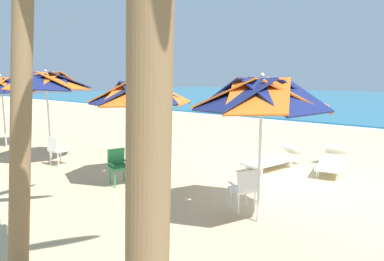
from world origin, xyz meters
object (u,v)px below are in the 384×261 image
Objects in this scene: plastic_chair_0 at (244,188)px; sun_lounger_1 at (274,159)px; plastic_chair_1 at (118,164)px; plastic_chair_2 at (57,149)px; beach_umbrella_0 at (262,95)px; sun_lounger_0 at (332,161)px; palm_tree_4 at (17,16)px; beach_umbrella_2 at (46,82)px; beach_umbrella_3 at (1,86)px; beach_umbrella_1 at (140,93)px.

plastic_chair_0 is 3.45m from sun_lounger_1.
plastic_chair_1 and plastic_chair_2 have the same top height.
beach_umbrella_0 reaches higher than sun_lounger_0.
plastic_chair_1 is 0.17× the size of palm_tree_4.
sun_lounger_1 is at bearing -150.56° from sun_lounger_0.
beach_umbrella_2 is 6.15m from palm_tree_4.
plastic_chair_2 is 7.86m from sun_lounger_0.
plastic_chair_0 reaches higher than sun_lounger_1.
plastic_chair_2 is 0.17× the size of palm_tree_4.
beach_umbrella_2 reaches higher than beach_umbrella_3.
beach_umbrella_0 is at bearing -68.95° from sun_lounger_1.
sun_lounger_1 is (-1.37, 3.55, -2.03)m from beach_umbrella_0.
beach_umbrella_1 is 2.98× the size of plastic_chair_1.
sun_lounger_1 is at bearing 58.75° from beach_umbrella_1.
palm_tree_4 reaches higher than beach_umbrella_2.
plastic_chair_2 reaches higher than sun_lounger_0.
beach_umbrella_1 is 3.62m from plastic_chair_2.
beach_umbrella_3 reaches higher than sun_lounger_1.
beach_umbrella_0 reaches higher than beach_umbrella_1.
beach_umbrella_0 is at bearing -89.98° from sun_lounger_0.
beach_umbrella_2 is (-6.60, -0.21, 1.93)m from plastic_chair_0.
beach_umbrella_2 is (-3.69, -0.26, 0.22)m from beach_umbrella_1.
beach_umbrella_0 is 3.36m from beach_umbrella_1.
plastic_chair_1 is 0.31× the size of beach_umbrella_2.
beach_umbrella_3 is at bearing 175.72° from plastic_chair_2.
beach_umbrella_1 is at bearing 112.43° from palm_tree_4.
sun_lounger_0 is (6.51, 4.39, -0.22)m from plastic_chair_2.
beach_umbrella_3 is 1.19× the size of sun_lounger_0.
plastic_chair_1 is 3.83m from beach_umbrella_2.
beach_umbrella_0 is 3.10× the size of plastic_chair_0.
plastic_chair_0 is at bearing -0.97° from beach_umbrella_1.
sun_lounger_1 is at bearing 57.20° from plastic_chair_1.
beach_umbrella_2 reaches higher than plastic_chair_2.
plastic_chair_2 is (-6.51, -0.07, -1.81)m from beach_umbrella_0.
sun_lounger_0 is at bearing 90.02° from beach_umbrella_0.
beach_umbrella_3 is (-10.44, 0.23, -0.06)m from beach_umbrella_0.
beach_umbrella_2 is (-7.03, 0.03, 0.12)m from beach_umbrella_0.
sun_lounger_1 is (1.98, 3.26, -1.93)m from beach_umbrella_1.
beach_umbrella_0 is 1.04× the size of beach_umbrella_1.
sun_lounger_1 is 7.46m from palm_tree_4.
plastic_chair_0 is 3.32m from plastic_chair_1.
plastic_chair_2 is at bearing -173.52° from beach_umbrella_1.
beach_umbrella_3 is 9.27m from palm_tree_4.
plastic_chair_0 is 0.39× the size of sun_lounger_1.
plastic_chair_2 is 4.31m from beach_umbrella_3.
palm_tree_4 is at bearing -67.57° from beach_umbrella_1.
plastic_chair_0 is at bearing 66.91° from palm_tree_4.
beach_umbrella_1 reaches higher than sun_lounger_1.
beach_umbrella_1 is 0.98× the size of beach_umbrella_3.
plastic_chair_1 is at bearing -2.54° from beach_umbrella_2.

